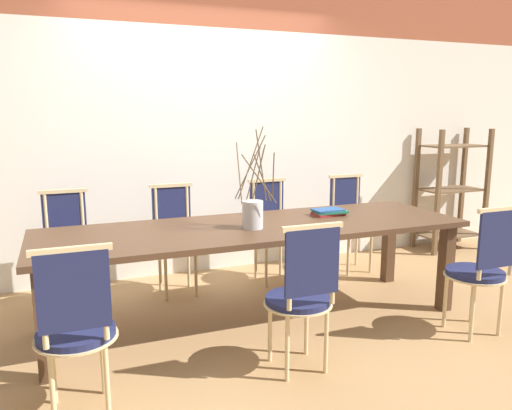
{
  "coord_description": "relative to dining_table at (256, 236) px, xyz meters",
  "views": [
    {
      "loc": [
        -1.3,
        -3.3,
        1.55
      ],
      "look_at": [
        0.0,
        0.0,
        0.88
      ],
      "focal_mm": 35.0,
      "sensor_mm": 36.0,
      "label": 1
    }
  ],
  "objects": [
    {
      "name": "book_stack",
      "position": [
        0.67,
        0.12,
        0.1
      ],
      "size": [
        0.27,
        0.18,
        0.05
      ],
      "color": "maroon",
      "rests_on": "dining_table"
    },
    {
      "name": "chair_far_leftend",
      "position": [
        -1.3,
        0.81,
        -0.15
      ],
      "size": [
        0.42,
        0.42,
        0.93
      ],
      "rotation": [
        0.0,
        0.0,
        3.14
      ],
      "color": "#1E234C",
      "rests_on": "ground_plane"
    },
    {
      "name": "chair_near_center",
      "position": [
        1.35,
        -0.81,
        -0.15
      ],
      "size": [
        0.42,
        0.42,
        0.93
      ],
      "color": "#1E234C",
      "rests_on": "ground_plane"
    },
    {
      "name": "chair_near_leftend",
      "position": [
        -1.28,
        -0.81,
        -0.15
      ],
      "size": [
        0.42,
        0.42,
        0.93
      ],
      "color": "#1E234C",
      "rests_on": "ground_plane"
    },
    {
      "name": "shelving_rack",
      "position": [
        2.78,
        1.06,
        0.02
      ],
      "size": [
        0.73,
        0.41,
        1.36
      ],
      "color": "brown",
      "rests_on": "ground_plane"
    },
    {
      "name": "chair_far_left",
      "position": [
        -0.42,
        0.81,
        -0.15
      ],
      "size": [
        0.42,
        0.42,
        0.93
      ],
      "rotation": [
        0.0,
        0.0,
        3.14
      ],
      "color": "#1E234C",
      "rests_on": "ground_plane"
    },
    {
      "name": "vase_centerpiece",
      "position": [
        -0.05,
        -0.08,
        0.2
      ],
      "size": [
        0.32,
        0.33,
        0.71
      ],
      "color": "silver",
      "rests_on": "dining_table"
    },
    {
      "name": "wall_rear",
      "position": [
        0.0,
        1.33,
        0.95
      ],
      "size": [
        12.0,
        0.06,
        3.2
      ],
      "color": "white",
      "rests_on": "ground_plane"
    },
    {
      "name": "dining_table",
      "position": [
        0.0,
        0.0,
        0.0
      ],
      "size": [
        3.11,
        0.94,
        0.73
      ],
      "color": "#4C3321",
      "rests_on": "ground_plane"
    },
    {
      "name": "chair_far_center",
      "position": [
        0.47,
        0.81,
        -0.15
      ],
      "size": [
        0.42,
        0.42,
        0.93
      ],
      "rotation": [
        0.0,
        0.0,
        3.14
      ],
      "color": "#1E234C",
      "rests_on": "ground_plane"
    },
    {
      "name": "chair_far_right",
      "position": [
        1.32,
        0.81,
        -0.15
      ],
      "size": [
        0.42,
        0.42,
        0.93
      ],
      "rotation": [
        0.0,
        0.0,
        3.14
      ],
      "color": "#1E234C",
      "rests_on": "ground_plane"
    },
    {
      "name": "ground_plane",
      "position": [
        0.0,
        0.0,
        -0.65
      ],
      "size": [
        16.0,
        16.0,
        0.0
      ],
      "primitive_type": "plane",
      "color": "#A87F51"
    },
    {
      "name": "chair_near_left",
      "position": [
        -0.03,
        -0.81,
        -0.15
      ],
      "size": [
        0.42,
        0.42,
        0.93
      ],
      "color": "#1E234C",
      "rests_on": "ground_plane"
    }
  ]
}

